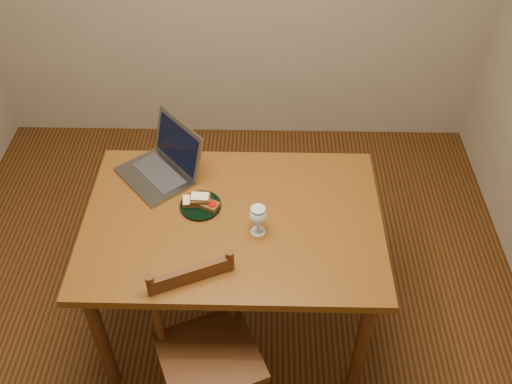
{
  "coord_description": "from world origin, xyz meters",
  "views": [
    {
      "loc": [
        0.2,
        -1.68,
        2.55
      ],
      "look_at": [
        0.17,
        0.13,
        0.8
      ],
      "focal_mm": 40.0,
      "sensor_mm": 36.0,
      "label": 1
    }
  ],
  "objects_px": {
    "chair": "(207,345)",
    "milk_glass": "(258,220)",
    "table": "(233,232)",
    "plate": "(201,206)",
    "laptop": "(165,162)"
  },
  "relations": [
    {
      "from": "table",
      "to": "plate",
      "type": "distance_m",
      "value": 0.19
    },
    {
      "from": "table",
      "to": "plate",
      "type": "relative_size",
      "value": 7.08
    },
    {
      "from": "chair",
      "to": "plate",
      "type": "height_order",
      "value": "chair"
    },
    {
      "from": "laptop",
      "to": "milk_glass",
      "type": "bearing_deg",
      "value": 8.54
    },
    {
      "from": "plate",
      "to": "laptop",
      "type": "relative_size",
      "value": 0.41
    },
    {
      "from": "plate",
      "to": "milk_glass",
      "type": "height_order",
      "value": "milk_glass"
    },
    {
      "from": "milk_glass",
      "to": "laptop",
      "type": "distance_m",
      "value": 0.58
    },
    {
      "from": "milk_glass",
      "to": "laptop",
      "type": "bearing_deg",
      "value": 139.7
    },
    {
      "from": "milk_glass",
      "to": "chair",
      "type": "bearing_deg",
      "value": -118.3
    },
    {
      "from": "plate",
      "to": "milk_glass",
      "type": "distance_m",
      "value": 0.3
    },
    {
      "from": "milk_glass",
      "to": "laptop",
      "type": "height_order",
      "value": "laptop"
    },
    {
      "from": "plate",
      "to": "laptop",
      "type": "bearing_deg",
      "value": 128.41
    },
    {
      "from": "table",
      "to": "chair",
      "type": "xyz_separation_m",
      "value": [
        -0.09,
        -0.46,
        -0.19
      ]
    },
    {
      "from": "chair",
      "to": "milk_glass",
      "type": "xyz_separation_m",
      "value": [
        0.2,
        0.38,
        0.35
      ]
    },
    {
      "from": "table",
      "to": "chair",
      "type": "distance_m",
      "value": 0.5
    }
  ]
}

